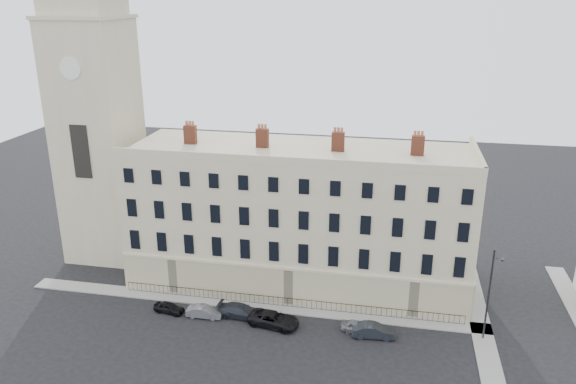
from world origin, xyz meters
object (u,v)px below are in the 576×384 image
Objects in this scene: car_d at (274,319)px; car_f at (374,331)px; car_b at (204,312)px; car_c at (241,311)px; streetlamp at (490,291)px; car_e at (359,327)px; car_a at (169,308)px.

car_d reaches higher than car_f.
car_c is (3.55, 0.70, 0.08)m from car_b.
car_e is at bearing -158.53° from streetlamp.
car_f is (9.57, -0.07, -0.02)m from car_d.
car_f is 11.09m from streetlamp.
car_b is 27.13m from streetlamp.
car_d is at bearing -100.07° from car_c.
car_d is 1.22× the size of car_f.
car_d reaches higher than car_c.
streetlamp reaches higher than car_d.
car_b is at bearing -160.85° from streetlamp.
streetlamp reaches higher than car_e.
streetlamp is (11.47, 1.01, 4.52)m from car_e.
car_a is 7.33m from car_c.
car_f is (1.41, -0.50, 0.10)m from car_e.
car_e is at bearing -80.46° from car_a.
car_c is at bearing 85.93° from car_d.
car_f is at bearing -92.30° from car_b.
streetlamp is (26.72, 1.27, 4.50)m from car_b.
car_f is at bearing -81.88° from car_a.
car_f reaches higher than car_a.
streetlamp is (30.48, 1.16, 4.55)m from car_a.
car_b is 3.62m from car_c.
car_f is at bearing -80.64° from car_d.
car_d is at bearing -92.85° from car_b.
car_e is (15.25, 0.26, -0.02)m from car_b.
car_d is 20.17m from streetlamp.
car_d is (3.55, -0.87, 0.02)m from car_c.
streetlamp reaches higher than car_b.
car_f is at bearing -90.34° from car_c.
car_d reaches higher than car_a.
car_a is 10.86m from car_d.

